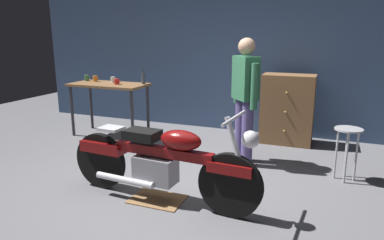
% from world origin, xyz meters
% --- Properties ---
extents(ground_plane, '(12.00, 12.00, 0.00)m').
position_xyz_m(ground_plane, '(0.00, 0.00, 0.00)').
color(ground_plane, slate).
extents(back_wall, '(8.00, 0.12, 3.10)m').
position_xyz_m(back_wall, '(0.00, 2.80, 1.55)').
color(back_wall, '#384C70').
rests_on(back_wall, ground_plane).
extents(workbench, '(1.30, 0.64, 0.90)m').
position_xyz_m(workbench, '(-1.87, 1.63, 0.79)').
color(workbench, brown).
rests_on(workbench, ground_plane).
extents(motorcycle, '(2.19, 0.60, 1.00)m').
position_xyz_m(motorcycle, '(0.06, -0.29, 0.45)').
color(motorcycle, black).
rests_on(motorcycle, ground_plane).
extents(person_standing, '(0.41, 0.46, 1.67)m').
position_xyz_m(person_standing, '(0.58, 1.15, 0.93)').
color(person_standing, '#574A82').
rests_on(person_standing, ground_plane).
extents(shop_stool, '(0.32, 0.32, 0.64)m').
position_xyz_m(shop_stool, '(1.86, 1.03, 0.50)').
color(shop_stool, '#B2B2B7').
rests_on(shop_stool, ground_plane).
extents(wooden_dresser, '(0.80, 0.47, 1.10)m').
position_xyz_m(wooden_dresser, '(1.01, 2.30, 0.55)').
color(wooden_dresser, brown).
rests_on(wooden_dresser, ground_plane).
extents(drip_tray, '(0.56, 0.40, 0.01)m').
position_xyz_m(drip_tray, '(0.01, -0.29, 0.01)').
color(drip_tray, olive).
rests_on(drip_tray, ground_plane).
extents(mug_orange_travel, '(0.11, 0.08, 0.10)m').
position_xyz_m(mug_orange_travel, '(-2.23, 1.77, 0.95)').
color(mug_orange_travel, orange).
rests_on(mug_orange_travel, workbench).
extents(mug_red_diner, '(0.11, 0.08, 0.09)m').
position_xyz_m(mug_red_diner, '(-1.68, 1.59, 0.95)').
color(mug_red_diner, red).
rests_on(mug_red_diner, workbench).
extents(mug_white_ceramic, '(0.11, 0.07, 0.10)m').
position_xyz_m(mug_white_ceramic, '(-1.87, 1.77, 0.95)').
color(mug_white_ceramic, white).
rests_on(mug_white_ceramic, workbench).
extents(mug_green_speckled, '(0.11, 0.07, 0.11)m').
position_xyz_m(mug_green_speckled, '(-2.42, 1.78, 0.95)').
color(mug_green_speckled, '#3D7F4C').
rests_on(mug_green_speckled, workbench).
extents(bottle, '(0.06, 0.06, 0.24)m').
position_xyz_m(bottle, '(-1.29, 1.79, 1.00)').
color(bottle, '#3F4C59').
rests_on(bottle, workbench).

